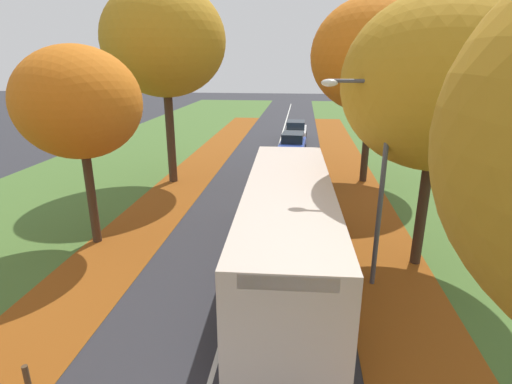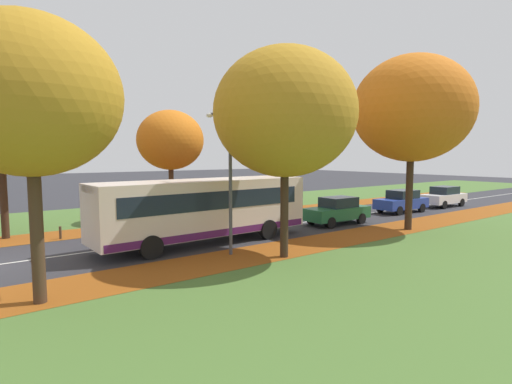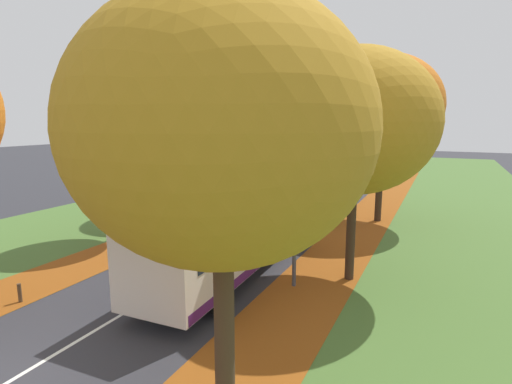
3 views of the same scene
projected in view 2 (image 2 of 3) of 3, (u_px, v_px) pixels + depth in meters
grass_verge_left at (258, 204)px, 33.92m from camera, size 12.00×90.00×0.01m
leaf_litter_left at (228, 217)px, 26.67m from camera, size 2.80×60.00×0.00m
grass_verge_right at (488, 241)px, 19.26m from camera, size 12.00×90.00×0.01m
leaf_litter_right at (331, 240)px, 19.34m from camera, size 2.80×60.00×0.00m
road_centre_line at (341, 217)px, 26.59m from camera, size 0.12×80.00×0.01m
tree_left_near at (170, 140)px, 24.94m from camera, size 4.14×4.14×6.92m
tree_left_mid at (272, 111)px, 29.07m from camera, size 6.16×6.16×10.10m
tree_right_nearest at (30, 96)px, 10.64m from camera, size 4.82×4.82×7.87m
tree_right_near at (285, 113)px, 15.65m from camera, size 5.65×5.65×8.33m
tree_right_mid at (412, 109)px, 21.53m from camera, size 6.37×6.37×9.49m
bollard_third at (60, 233)px, 19.60m from camera, size 0.12×0.12×0.63m
streetlamp_right at (226, 164)px, 16.50m from camera, size 1.89×0.28×6.00m
bus at (205, 207)px, 18.62m from camera, size 2.89×10.47×2.98m
car_green_lead at (337, 211)px, 23.85m from camera, size 1.86×4.24×1.62m
car_blue_following at (402, 201)px, 28.67m from camera, size 1.94×4.28×1.62m
car_white_third_in_line at (444, 196)px, 31.95m from camera, size 1.86×4.24×1.62m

